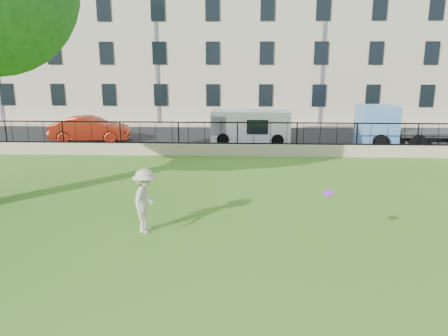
{
  "coord_description": "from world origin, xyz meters",
  "views": [
    {
      "loc": [
        0.22,
        -9.86,
        4.87
      ],
      "look_at": [
        -0.33,
        3.5,
        1.48
      ],
      "focal_mm": 35.0,
      "sensor_mm": 36.0,
      "label": 1
    }
  ],
  "objects_px": {
    "white_van": "(251,127)",
    "blue_truck": "(409,127)",
    "man": "(145,201)",
    "frisbee": "(328,193)",
    "red_sedan": "(90,129)"
  },
  "relations": [
    {
      "from": "red_sedan",
      "to": "white_van",
      "type": "height_order",
      "value": "white_van"
    },
    {
      "from": "man",
      "to": "red_sedan",
      "type": "xyz_separation_m",
      "value": [
        -6.26,
        13.6,
        -0.17
      ]
    },
    {
      "from": "white_van",
      "to": "frisbee",
      "type": "bearing_deg",
      "value": -80.04
    },
    {
      "from": "man",
      "to": "frisbee",
      "type": "height_order",
      "value": "man"
    },
    {
      "from": "blue_truck",
      "to": "white_van",
      "type": "bearing_deg",
      "value": 172.87
    },
    {
      "from": "red_sedan",
      "to": "white_van",
      "type": "bearing_deg",
      "value": -94.93
    },
    {
      "from": "white_van",
      "to": "blue_truck",
      "type": "xyz_separation_m",
      "value": [
        8.67,
        -1.0,
        0.21
      ]
    },
    {
      "from": "white_van",
      "to": "blue_truck",
      "type": "height_order",
      "value": "blue_truck"
    },
    {
      "from": "white_van",
      "to": "man",
      "type": "bearing_deg",
      "value": -99.75
    },
    {
      "from": "red_sedan",
      "to": "blue_truck",
      "type": "height_order",
      "value": "blue_truck"
    },
    {
      "from": "frisbee",
      "to": "red_sedan",
      "type": "distance_m",
      "value": 18.56
    },
    {
      "from": "red_sedan",
      "to": "white_van",
      "type": "relative_size",
      "value": 1.01
    },
    {
      "from": "red_sedan",
      "to": "blue_truck",
      "type": "distance_m",
      "value": 18.22
    },
    {
      "from": "man",
      "to": "red_sedan",
      "type": "height_order",
      "value": "man"
    },
    {
      "from": "man",
      "to": "blue_truck",
      "type": "height_order",
      "value": "blue_truck"
    }
  ]
}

